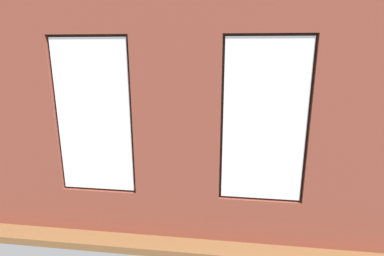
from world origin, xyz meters
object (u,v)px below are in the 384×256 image
at_px(potted_plant_near_tv, 54,148).
at_px(potted_plant_foreground_right, 110,121).
at_px(candle_jar, 163,149).
at_px(media_console, 57,156).
at_px(cup_ceramic, 177,148).
at_px(remote_black, 190,153).
at_px(couch_by_window, 182,190).
at_px(potted_plant_mid_room_small, 252,143).
at_px(coffee_table, 185,154).
at_px(potted_plant_beside_window_right, 27,167).
at_px(potted_plant_corner_near_left, 311,130).
at_px(potted_plant_corner_far_left, 380,186).
at_px(tv_flatscreen, 54,129).
at_px(papasan_chair, 199,128).
at_px(potted_plant_by_left_couch, 294,135).
at_px(couch_left, 329,162).
at_px(remote_gray, 185,151).

distance_m(potted_plant_near_tv, potted_plant_foreground_right, 3.12).
bearing_deg(candle_jar, media_console, 0.44).
xyz_separation_m(cup_ceramic, potted_plant_foreground_right, (2.24, -1.93, 0.05)).
relative_size(remote_black, media_console, 0.17).
height_order(couch_by_window, potted_plant_mid_room_small, couch_by_window).
distance_m(cup_ceramic, potted_plant_foreground_right, 2.96).
relative_size(coffee_table, potted_plant_foreground_right, 1.75).
distance_m(potted_plant_beside_window_right, potted_plant_corner_near_left, 6.43).
bearing_deg(remote_black, candle_jar, -168.91).
bearing_deg(potted_plant_corner_far_left, media_console, -14.44).
distance_m(potted_plant_beside_window_right, potted_plant_corner_far_left, 5.28).
distance_m(couch_by_window, potted_plant_corner_far_left, 2.80).
xyz_separation_m(tv_flatscreen, potted_plant_corner_far_left, (-5.68, 1.46, -0.25)).
height_order(couch_by_window, potted_plant_beside_window_right, potted_plant_beside_window_right).
distance_m(coffee_table, papasan_chair, 1.85).
relative_size(candle_jar, media_console, 0.12).
distance_m(couch_by_window, potted_plant_by_left_couch, 3.72).
bearing_deg(tv_flatscreen, coffee_table, -177.39).
height_order(media_console, potted_plant_corner_near_left, potted_plant_corner_near_left).
bearing_deg(media_console, potted_plant_near_tv, 120.74).
relative_size(candle_jar, papasan_chair, 0.10).
distance_m(candle_jar, potted_plant_foreground_right, 2.91).
height_order(cup_ceramic, potted_plant_near_tv, potted_plant_near_tv).
bearing_deg(couch_by_window, coffee_table, -83.13).
bearing_deg(couch_left, tv_flatscreen, -87.73).
bearing_deg(remote_gray, tv_flatscreen, 11.78).
distance_m(couch_by_window, remote_gray, 1.50).
relative_size(media_console, potted_plant_by_left_couch, 1.49).
height_order(tv_flatscreen, potted_plant_beside_window_right, tv_flatscreen).
bearing_deg(media_console, couch_by_window, 154.81).
distance_m(potted_plant_near_tv, potted_plant_mid_room_small, 4.10).
xyz_separation_m(media_console, potted_plant_foreground_right, (-0.30, -2.15, 0.26)).
relative_size(couch_by_window, media_console, 1.91).
distance_m(remote_black, media_console, 2.83).
distance_m(tv_flatscreen, potted_plant_near_tv, 1.11).
bearing_deg(remote_black, couch_by_window, -75.97).
xyz_separation_m(couch_left, potted_plant_corner_near_left, (-0.15, -2.02, 0.11)).
bearing_deg(cup_ceramic, remote_black, 145.32).
relative_size(coffee_table, cup_ceramic, 15.67).
relative_size(candle_jar, potted_plant_mid_room_small, 0.21).
xyz_separation_m(remote_gray, potted_plant_beside_window_right, (2.32, 1.59, 0.18)).
relative_size(couch_by_window, potted_plant_mid_room_small, 3.29).
relative_size(papasan_chair, potted_plant_beside_window_right, 1.22).
bearing_deg(coffee_table, potted_plant_near_tv, 26.50).
height_order(coffee_table, cup_ceramic, cup_ceramic).
distance_m(cup_ceramic, potted_plant_by_left_couch, 2.94).
height_order(couch_left, potted_plant_foreground_right, potted_plant_foreground_right).
height_order(cup_ceramic, media_console, media_console).
distance_m(coffee_table, potted_plant_foreground_right, 3.16).
relative_size(coffee_table, potted_plant_corner_far_left, 1.57).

